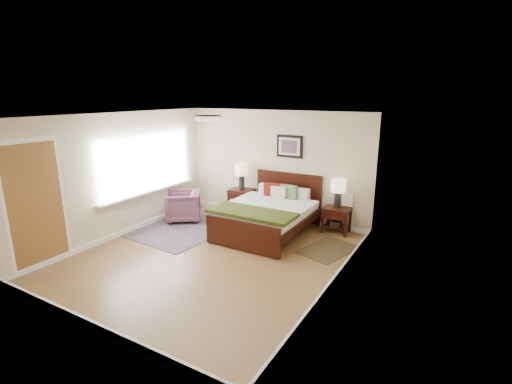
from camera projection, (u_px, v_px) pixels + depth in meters
floor at (212, 256)px, 6.72m from camera, size 5.00×5.00×0.00m
back_wall at (276, 166)px, 8.49m from camera, size 4.50×0.04×2.50m
front_wall at (80, 236)px, 4.30m from camera, size 4.50×0.04×2.50m
left_wall at (120, 175)px, 7.48m from camera, size 0.04×5.00×2.50m
right_wall at (336, 209)px, 5.31m from camera, size 0.04×5.00×2.50m
ceiling at (208, 116)px, 6.08m from camera, size 4.50×5.00×0.02m
window at (148, 164)px, 8.01m from camera, size 0.11×2.72×1.32m
door at (36, 206)px, 6.05m from camera, size 0.06×1.00×2.18m
ceil_fixture at (208, 118)px, 6.09m from camera, size 0.44×0.44×0.08m
bed at (268, 210)px, 7.66m from camera, size 1.71×2.07×1.11m
wall_art at (289, 146)px, 8.18m from camera, size 0.62×0.05×0.50m
nightstand_left at (241, 195)px, 8.85m from camera, size 0.54×0.48×0.64m
nightstand_right at (336, 217)px, 7.76m from camera, size 0.54×0.41×0.54m
lamp_left at (242, 172)px, 8.73m from camera, size 0.30×0.30×0.61m
lamp_right at (338, 189)px, 7.62m from camera, size 0.30×0.30×0.61m
armchair at (183, 206)px, 8.52m from camera, size 1.04×1.04×0.69m
rug_persian at (190, 226)px, 8.21m from camera, size 1.96×2.62×0.01m
rug_navy at (328, 249)px, 6.98m from camera, size 1.02×1.28×0.01m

